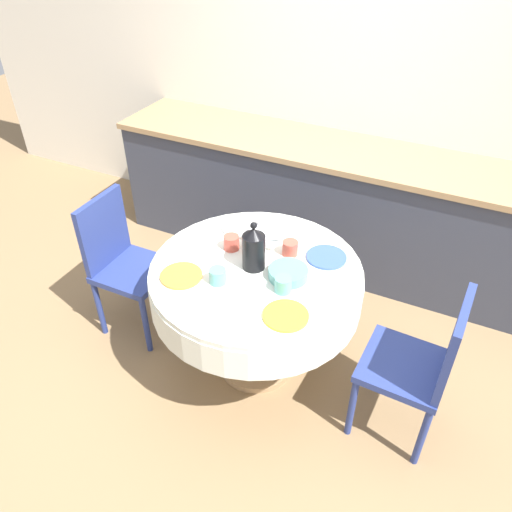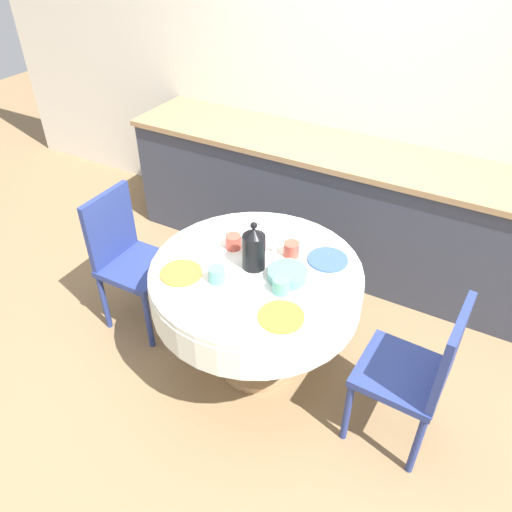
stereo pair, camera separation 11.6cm
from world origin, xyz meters
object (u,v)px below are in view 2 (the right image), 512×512
(chair_left, at_px, (419,370))
(coffee_carafe, at_px, (254,248))
(teapot, at_px, (261,236))
(chair_right, at_px, (128,255))

(chair_left, relative_size, coffee_carafe, 3.30)
(chair_left, relative_size, teapot, 4.32)
(chair_right, xyz_separation_m, teapot, (0.84, 0.17, 0.32))
(coffee_carafe, bearing_deg, chair_right, -179.00)
(teapot, bearing_deg, coffee_carafe, -74.02)
(coffee_carafe, relative_size, teapot, 1.31)
(chair_left, bearing_deg, coffee_carafe, 89.57)
(chair_right, distance_m, teapot, 0.92)
(chair_right, distance_m, coffee_carafe, 0.95)
(chair_right, relative_size, teapot, 4.32)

